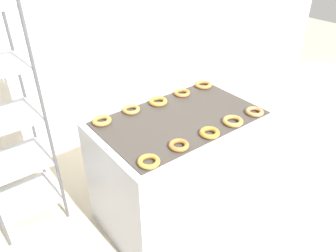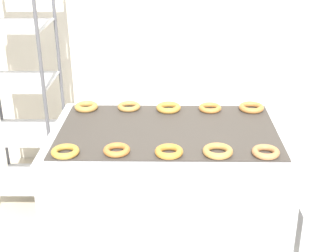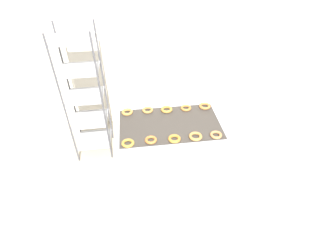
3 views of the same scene
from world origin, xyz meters
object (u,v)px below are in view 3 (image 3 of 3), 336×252
Objects in this scene: donut_near_right at (196,136)px; donut_near_rightmost at (216,135)px; baking_rack_cart at (85,96)px; glaze_bin at (235,157)px; donut_near_left at (151,140)px; donut_near_center at (174,139)px; donut_near_leftmost at (128,143)px; donut_far_center at (167,109)px; donut_far_right at (186,108)px; donut_far_left at (148,110)px; donut_far_rightmost at (205,106)px; fryer_machine at (170,153)px; donut_far_leftmost at (127,112)px.

donut_near_right reaches higher than donut_near_rightmost.
baking_rack_cart is 2.22m from glaze_bin.
donut_near_center is at bearing -3.70° from donut_near_left.
donut_near_left is (0.24, 0.02, -0.00)m from donut_near_leftmost.
donut_far_center is (0.49, 0.57, 0.00)m from donut_near_leftmost.
donut_far_center reaches higher than donut_far_right.
donut_far_left is 0.92× the size of donut_far_rightmost.
donut_far_leftmost is at bearing 149.63° from fryer_machine.
donut_near_right is 1.09× the size of donut_far_left.
donut_far_rightmost is (0.49, 0.29, 0.49)m from fryer_machine.
donut_far_center is at bearing -1.09° from donut_far_leftmost.
donut_near_leftmost and donut_far_right have the same top height.
donut_near_rightmost is 1.12m from donut_far_leftmost.
donut_far_center reaches higher than donut_near_left.
donut_near_rightmost is (0.71, -0.01, 0.00)m from donut_near_left.
donut_far_center is at bearing -4.98° from donut_far_left.
baking_rack_cart is 14.09× the size of donut_far_right.
donut_near_center reaches higher than donut_far_right.
donut_near_rightmost is at bearing -68.48° from donut_far_right.
donut_far_right is at bearing -0.54° from donut_far_leftmost.
fryer_machine is 1.37m from baking_rack_cart.
donut_near_center is 0.57m from donut_far_center.
donut_far_left reaches higher than fryer_machine.
baking_rack_cart reaches higher than donut_near_leftmost.
donut_far_center is 1.09× the size of donut_far_right.
donut_near_rightmost is (0.46, 0.00, -0.00)m from donut_near_center.
baking_rack_cart reaches higher than glaze_bin.
donut_far_leftmost reaches higher than donut_near_center.
donut_near_right is 1.00× the size of donut_far_rightmost.
fryer_machine is 0.57m from donut_near_center.
fryer_machine is 0.56m from donut_far_center.
donut_near_leftmost is (-1.42, -0.37, 0.74)m from glaze_bin.
donut_far_leftmost is (-1.42, 0.21, 0.74)m from glaze_bin.
donut_near_leftmost is 1.14m from donut_far_rightmost.
donut_near_leftmost is at bearing -175.61° from donut_near_left.
donut_far_left is at bearing 2.62° from donut_far_leftmost.
donut_near_leftmost is 0.93× the size of donut_near_right.
donut_far_right is at bearing 89.65° from donut_near_right.
donut_near_leftmost and donut_near_left have the same top height.
donut_far_right reaches higher than fryer_machine.
baking_rack_cart is at bearing 140.86° from donut_near_right.
donut_far_center is 0.24m from donut_far_right.
donut_far_rightmost is at bearing 30.22° from fryer_machine.
donut_near_right is (0.49, -0.01, 0.00)m from donut_near_left.
fryer_machine is 9.18× the size of donut_far_leftmost.
baking_rack_cart is 12.81× the size of donut_near_right.
donut_far_leftmost is (0.55, -0.47, 0.01)m from baking_rack_cart.
donut_near_left is at bearing -66.67° from donut_far_leftmost.
donut_near_leftmost is 1.02× the size of donut_far_right.
donut_near_right is at bearing 1.84° from donut_near_center.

